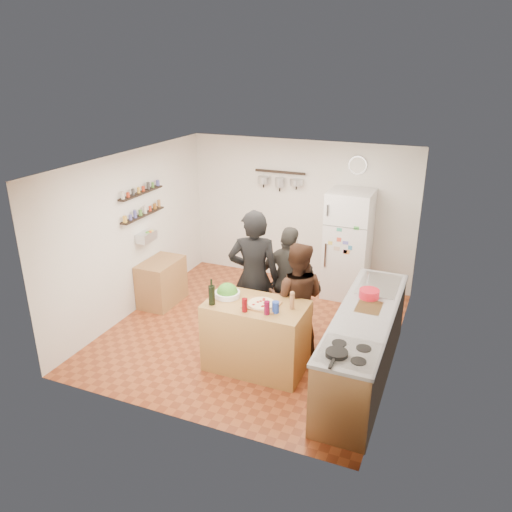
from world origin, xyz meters
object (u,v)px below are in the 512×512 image
at_px(person_left, 254,278).
at_px(fridge, 348,245).
at_px(pepper_mill, 292,302).
at_px(red_bowl, 369,294).
at_px(salt_canister, 276,307).
at_px(person_back, 289,282).
at_px(person_center, 296,299).
at_px(skillet, 337,353).
at_px(wall_clock, 358,165).
at_px(side_table, 162,282).
at_px(prep_island, 256,336).
at_px(counter_run, 363,346).
at_px(salad_bowl, 227,294).
at_px(wine_bottle, 212,295).

relative_size(person_left, fridge, 1.07).
bearing_deg(pepper_mill, red_bowl, 38.59).
bearing_deg(salt_canister, pepper_mill, 48.58).
height_order(person_back, red_bowl, person_back).
xyz_separation_m(pepper_mill, person_back, (-0.35, 0.92, -0.19)).
xyz_separation_m(person_center, skillet, (0.86, -1.32, 0.16)).
bearing_deg(person_back, wall_clock, -95.95).
distance_m(skillet, wall_clock, 3.93).
distance_m(salt_canister, red_bowl, 1.26).
relative_size(person_left, side_table, 2.40).
bearing_deg(person_left, person_center, 156.67).
relative_size(fridge, side_table, 2.25).
relative_size(person_back, skillet, 7.02).
distance_m(person_back, fridge, 1.68).
relative_size(pepper_mill, person_center, 0.12).
bearing_deg(prep_island, person_center, 58.15).
height_order(salt_canister, person_center, person_center).
xyz_separation_m(wall_clock, side_table, (-2.69, -1.79, -1.78)).
height_order(counter_run, skillet, skillet).
bearing_deg(side_table, salt_canister, -26.99).
distance_m(prep_island, red_bowl, 1.53).
distance_m(person_back, counter_run, 1.44).
relative_size(prep_island, skillet, 5.41).
xyz_separation_m(salad_bowl, salt_canister, (0.72, -0.17, 0.04)).
relative_size(prep_island, wine_bottle, 5.07).
bearing_deg(red_bowl, person_left, -177.15).
xyz_separation_m(salad_bowl, fridge, (0.98, 2.53, -0.04)).
relative_size(wine_bottle, pepper_mill, 1.34).
bearing_deg(person_back, skillet, 129.83).
height_order(wine_bottle, counter_run, wine_bottle).
bearing_deg(counter_run, fridge, 108.06).
distance_m(counter_run, skillet, 1.16).
height_order(pepper_mill, fridge, fridge).
relative_size(salad_bowl, side_table, 0.41).
bearing_deg(wine_bottle, person_center, 42.49).
height_order(person_center, red_bowl, person_center).
xyz_separation_m(prep_island, person_left, (-0.29, 0.62, 0.51)).
bearing_deg(pepper_mill, person_center, 101.99).
relative_size(prep_island, pepper_mill, 6.80).
bearing_deg(wine_bottle, person_back, 63.27).
xyz_separation_m(person_back, side_table, (-2.23, 0.15, -0.45)).
xyz_separation_m(salad_bowl, wine_bottle, (-0.08, -0.27, 0.09)).
bearing_deg(wine_bottle, red_bowl, 27.49).
bearing_deg(wine_bottle, pepper_mill, 15.87).
relative_size(wall_clock, side_table, 0.37).
bearing_deg(person_center, salad_bowl, 22.74).
relative_size(person_back, fridge, 0.90).
bearing_deg(person_left, wine_bottle, 58.57).
distance_m(pepper_mill, person_left, 0.94).
bearing_deg(person_center, pepper_mill, 91.37).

